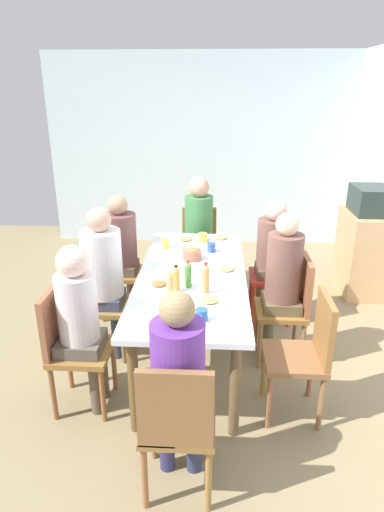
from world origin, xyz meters
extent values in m
plane|color=#847452|center=(0.00, 0.00, 0.00)|extent=(7.06, 7.06, 0.00)
cube|color=silver|center=(-3.00, 0.00, 1.30)|extent=(0.12, 4.33, 2.60)
cube|color=white|center=(0.00, 0.00, 0.73)|extent=(2.02, 0.85, 0.04)
cylinder|color=brown|center=(-0.91, -0.33, 0.36)|extent=(0.07, 0.07, 0.71)
cylinder|color=brown|center=(0.91, -0.33, 0.36)|extent=(0.07, 0.07, 0.71)
cylinder|color=brown|center=(-0.91, 0.33, 0.36)|extent=(0.07, 0.07, 0.71)
cylinder|color=brown|center=(0.91, 0.33, 0.36)|extent=(0.07, 0.07, 0.71)
cube|color=red|center=(-0.67, 0.73, 0.44)|extent=(0.40, 0.40, 0.04)
cylinder|color=#B7312C|center=(-0.50, 0.90, 0.21)|extent=(0.04, 0.04, 0.43)
cylinder|color=#B23025|center=(-0.84, 0.90, 0.21)|extent=(0.04, 0.04, 0.43)
cylinder|color=#B13720|center=(-0.50, 0.56, 0.21)|extent=(0.04, 0.04, 0.43)
cylinder|color=#B82C2C|center=(-0.84, 0.56, 0.21)|extent=(0.04, 0.04, 0.43)
cube|color=red|center=(-0.67, 0.91, 0.68)|extent=(0.38, 0.04, 0.45)
cylinder|color=brown|center=(-0.59, 0.63, 0.23)|extent=(0.09, 0.09, 0.45)
cylinder|color=brown|center=(-0.75, 0.63, 0.23)|extent=(0.09, 0.09, 0.45)
cube|color=brown|center=(-0.67, 0.73, 0.50)|extent=(0.30, 0.30, 0.10)
cylinder|color=brown|center=(-0.67, 0.73, 0.78)|extent=(0.31, 0.31, 0.46)
sphere|color=beige|center=(-0.67, 0.73, 1.11)|extent=(0.21, 0.21, 0.21)
cube|color=brown|center=(0.67, 0.73, 0.44)|extent=(0.40, 0.40, 0.04)
cylinder|color=olive|center=(0.84, 0.90, 0.21)|extent=(0.04, 0.04, 0.43)
cylinder|color=#905A40|center=(0.50, 0.90, 0.21)|extent=(0.04, 0.04, 0.43)
cylinder|color=#905B3B|center=(0.84, 0.56, 0.21)|extent=(0.04, 0.04, 0.43)
cylinder|color=olive|center=(0.50, 0.56, 0.21)|extent=(0.04, 0.04, 0.43)
cube|color=olive|center=(0.67, 0.91, 0.68)|extent=(0.38, 0.04, 0.45)
cube|color=#905F2F|center=(-0.67, -0.73, 0.44)|extent=(0.40, 0.40, 0.04)
cylinder|color=#93623D|center=(-0.84, -0.90, 0.21)|extent=(0.04, 0.04, 0.43)
cylinder|color=brown|center=(-0.50, -0.90, 0.21)|extent=(0.04, 0.04, 0.43)
cylinder|color=#8B603E|center=(-0.84, -0.56, 0.21)|extent=(0.04, 0.04, 0.43)
cylinder|color=olive|center=(-0.50, -0.56, 0.21)|extent=(0.04, 0.04, 0.43)
cube|color=olive|center=(-0.67, -0.91, 0.68)|extent=(0.38, 0.04, 0.45)
cylinder|color=brown|center=(-0.75, -0.63, 0.23)|extent=(0.09, 0.09, 0.45)
cylinder|color=brown|center=(-0.59, -0.63, 0.23)|extent=(0.09, 0.09, 0.45)
cube|color=brown|center=(-0.67, -0.73, 0.50)|extent=(0.30, 0.30, 0.10)
cylinder|color=brown|center=(-0.67, -0.73, 0.80)|extent=(0.32, 0.32, 0.49)
sphere|color=#A08162|center=(-0.67, -0.73, 1.13)|extent=(0.18, 0.18, 0.18)
cube|color=olive|center=(0.67, -0.73, 0.44)|extent=(0.40, 0.40, 0.04)
cylinder|color=#955733|center=(0.50, -0.90, 0.21)|extent=(0.04, 0.04, 0.43)
cylinder|color=brown|center=(0.84, -0.90, 0.21)|extent=(0.04, 0.04, 0.43)
cylinder|color=#8F5F3D|center=(0.50, -0.56, 0.21)|extent=(0.04, 0.04, 0.43)
cylinder|color=brown|center=(0.84, -0.56, 0.21)|extent=(0.04, 0.04, 0.43)
cube|color=#93583B|center=(0.67, -0.91, 0.68)|extent=(0.38, 0.04, 0.45)
cylinder|color=brown|center=(0.59, -0.63, 0.23)|extent=(0.09, 0.09, 0.45)
cylinder|color=brown|center=(0.75, -0.63, 0.23)|extent=(0.09, 0.09, 0.45)
cube|color=brown|center=(0.67, -0.73, 0.50)|extent=(0.30, 0.30, 0.10)
cylinder|color=silver|center=(0.67, -0.73, 0.78)|extent=(0.27, 0.27, 0.47)
sphere|color=beige|center=(0.67, -0.73, 1.11)|extent=(0.21, 0.21, 0.21)
cube|color=olive|center=(0.00, 0.73, 0.44)|extent=(0.40, 0.40, 0.04)
cylinder|color=olive|center=(0.17, 0.90, 0.21)|extent=(0.04, 0.04, 0.43)
cylinder|color=brown|center=(-0.17, 0.90, 0.21)|extent=(0.04, 0.04, 0.43)
cylinder|color=olive|center=(0.17, 0.56, 0.21)|extent=(0.04, 0.04, 0.43)
cylinder|color=brown|center=(-0.17, 0.56, 0.21)|extent=(0.04, 0.04, 0.43)
cube|color=#955936|center=(0.00, 0.91, 0.68)|extent=(0.38, 0.04, 0.45)
cylinder|color=#4F5339|center=(0.08, 0.63, 0.23)|extent=(0.09, 0.09, 0.45)
cylinder|color=brown|center=(-0.08, 0.63, 0.23)|extent=(0.09, 0.09, 0.45)
cube|color=brown|center=(0.00, 0.73, 0.50)|extent=(0.30, 0.30, 0.10)
cylinder|color=brown|center=(0.00, 0.73, 0.82)|extent=(0.28, 0.28, 0.54)
sphere|color=beige|center=(0.00, 0.73, 1.17)|extent=(0.18, 0.18, 0.18)
cube|color=olive|center=(0.00, -0.73, 0.44)|extent=(0.40, 0.40, 0.04)
cylinder|color=olive|center=(-0.17, -0.90, 0.21)|extent=(0.04, 0.04, 0.43)
cylinder|color=olive|center=(0.17, -0.90, 0.21)|extent=(0.04, 0.04, 0.43)
cylinder|color=olive|center=(-0.17, -0.56, 0.21)|extent=(0.04, 0.04, 0.43)
cylinder|color=olive|center=(0.17, -0.56, 0.21)|extent=(0.04, 0.04, 0.43)
cube|color=olive|center=(0.00, -0.91, 0.68)|extent=(0.38, 0.04, 0.45)
cylinder|color=#2B2A47|center=(-0.08, -0.63, 0.23)|extent=(0.09, 0.09, 0.45)
cylinder|color=#2E3B53|center=(0.08, -0.63, 0.23)|extent=(0.09, 0.09, 0.45)
cube|color=#373C52|center=(0.00, -0.73, 0.50)|extent=(0.30, 0.30, 0.10)
cylinder|color=silver|center=(0.00, -0.73, 0.82)|extent=(0.32, 0.32, 0.55)
sphere|color=tan|center=(0.00, -0.73, 1.19)|extent=(0.20, 0.20, 0.20)
cube|color=olive|center=(1.31, 0.00, 0.44)|extent=(0.40, 0.40, 0.04)
cylinder|color=#935B35|center=(1.48, -0.17, 0.21)|extent=(0.04, 0.04, 0.43)
cylinder|color=olive|center=(1.48, 0.17, 0.21)|extent=(0.04, 0.04, 0.43)
cylinder|color=brown|center=(1.14, -0.17, 0.21)|extent=(0.04, 0.04, 0.43)
cylinder|color=brown|center=(1.14, 0.17, 0.21)|extent=(0.04, 0.04, 0.43)
cube|color=brown|center=(1.49, 0.00, 0.68)|extent=(0.04, 0.38, 0.45)
cylinder|color=navy|center=(1.21, -0.08, 0.23)|extent=(0.09, 0.09, 0.45)
cylinder|color=#2A314D|center=(1.21, 0.08, 0.23)|extent=(0.09, 0.09, 0.45)
cube|color=#2F3449|center=(1.31, 0.00, 0.50)|extent=(0.30, 0.30, 0.10)
cylinder|color=#67349A|center=(1.31, 0.00, 0.80)|extent=(0.28, 0.28, 0.50)
sphere|color=#9D8259|center=(1.31, 0.00, 1.13)|extent=(0.18, 0.18, 0.18)
cube|color=olive|center=(-1.31, 0.00, 0.44)|extent=(0.40, 0.40, 0.04)
cylinder|color=olive|center=(-1.48, 0.17, 0.21)|extent=(0.04, 0.04, 0.43)
cylinder|color=brown|center=(-1.48, -0.17, 0.21)|extent=(0.04, 0.04, 0.43)
cylinder|color=#916641|center=(-1.14, 0.17, 0.21)|extent=(0.04, 0.04, 0.43)
cylinder|color=brown|center=(-1.14, -0.17, 0.21)|extent=(0.04, 0.04, 0.43)
cube|color=olive|center=(-1.49, 0.00, 0.68)|extent=(0.04, 0.38, 0.45)
cylinder|color=#3B3E38|center=(-1.21, 0.08, 0.23)|extent=(0.09, 0.09, 0.45)
cylinder|color=#3F3842|center=(-1.21, -0.08, 0.23)|extent=(0.09, 0.09, 0.45)
cube|color=#444245|center=(-1.31, 0.00, 0.50)|extent=(0.30, 0.30, 0.10)
cylinder|color=#3C7B44|center=(-1.31, 0.00, 0.81)|extent=(0.30, 0.30, 0.52)
sphere|color=tan|center=(-1.31, 0.00, 1.17)|extent=(0.22, 0.22, 0.22)
cylinder|color=white|center=(-0.83, 0.23, 0.76)|extent=(0.25, 0.25, 0.01)
ellipsoid|color=tan|center=(-0.83, 0.23, 0.78)|extent=(0.14, 0.14, 0.02)
cylinder|color=white|center=(0.50, 0.15, 0.76)|extent=(0.24, 0.24, 0.01)
ellipsoid|color=tan|center=(0.50, 0.15, 0.78)|extent=(0.13, 0.13, 0.02)
cylinder|color=white|center=(0.26, -0.23, 0.76)|extent=(0.20, 0.20, 0.01)
ellipsoid|color=#9F6332|center=(0.26, -0.23, 0.78)|extent=(0.11, 0.11, 0.02)
cylinder|color=white|center=(-0.76, -0.11, 0.76)|extent=(0.23, 0.23, 0.01)
ellipsoid|color=#CD8054|center=(-0.76, -0.11, 0.78)|extent=(0.13, 0.13, 0.02)
cylinder|color=silver|center=(-0.05, 0.28, 0.76)|extent=(0.22, 0.22, 0.01)
ellipsoid|color=tan|center=(-0.05, 0.28, 0.78)|extent=(0.12, 0.12, 0.02)
cylinder|color=#9E5C4B|center=(-0.30, -0.02, 0.80)|extent=(0.17, 0.17, 0.09)
ellipsoid|color=#B9693E|center=(-0.30, -0.02, 0.84)|extent=(0.13, 0.13, 0.04)
cylinder|color=#295B99|center=(0.74, 0.10, 0.79)|extent=(0.08, 0.08, 0.08)
torus|color=#315BA1|center=(0.79, 0.10, 0.79)|extent=(0.05, 0.01, 0.05)
cylinder|color=#EAC549|center=(-0.56, -0.28, 0.80)|extent=(0.07, 0.07, 0.09)
torus|color=#EFC046|center=(-0.51, -0.28, 0.80)|extent=(0.05, 0.01, 0.05)
cylinder|color=#3652A6|center=(-0.50, 0.15, 0.79)|extent=(0.08, 0.08, 0.08)
torus|color=#314F97|center=(-0.45, 0.15, 0.79)|extent=(0.05, 0.01, 0.05)
cylinder|color=#DCC249|center=(-0.78, 0.06, 0.79)|extent=(0.09, 0.09, 0.08)
torus|color=#DDC44A|center=(-0.72, 0.06, 0.79)|extent=(0.05, 0.01, 0.05)
cylinder|color=tan|center=(0.33, -0.10, 0.84)|extent=(0.06, 0.06, 0.16)
cone|color=gold|center=(0.33, -0.10, 0.93)|extent=(0.05, 0.05, 0.03)
cylinder|color=black|center=(0.33, -0.10, 0.95)|extent=(0.03, 0.03, 0.01)
cylinder|color=tan|center=(0.35, 0.12, 0.85)|extent=(0.06, 0.06, 0.20)
cone|color=tan|center=(0.35, 0.12, 0.97)|extent=(0.05, 0.05, 0.03)
cylinder|color=red|center=(0.35, 0.12, 0.99)|extent=(0.03, 0.03, 0.01)
cylinder|color=tan|center=(0.45, -0.13, 0.84)|extent=(0.05, 0.05, 0.18)
cone|color=tan|center=(0.45, -0.13, 0.94)|extent=(0.05, 0.05, 0.03)
cylinder|color=white|center=(0.45, -0.13, 0.96)|extent=(0.03, 0.03, 0.01)
cylinder|color=#48863C|center=(0.24, -0.01, 0.84)|extent=(0.05, 0.05, 0.17)
cone|color=#4E8532|center=(0.24, -0.01, 0.93)|extent=(0.05, 0.05, 0.03)
cylinder|color=red|center=(0.24, -0.01, 0.95)|extent=(0.03, 0.03, 0.01)
cube|color=tan|center=(-1.36, 1.80, 0.45)|extent=(0.70, 0.44, 0.90)
cube|color=#222F29|center=(-1.36, 1.80, 1.04)|extent=(0.48, 0.36, 0.28)
camera|label=1|loc=(3.17, 0.18, 2.15)|focal=30.36mm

